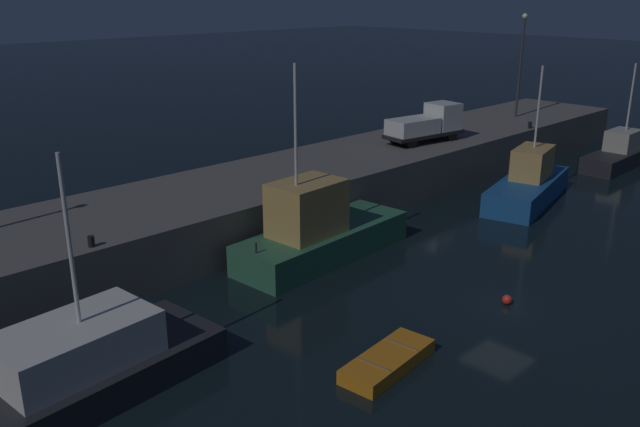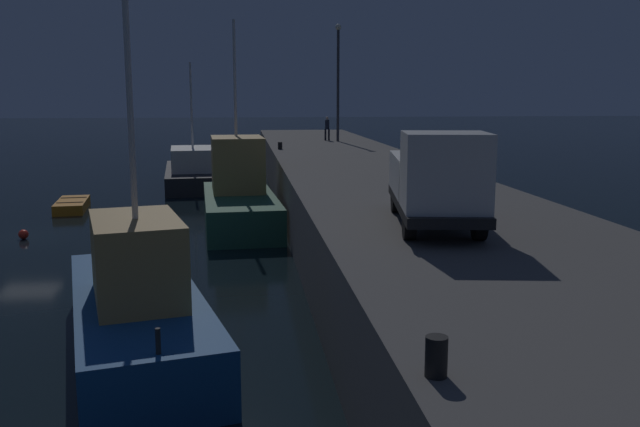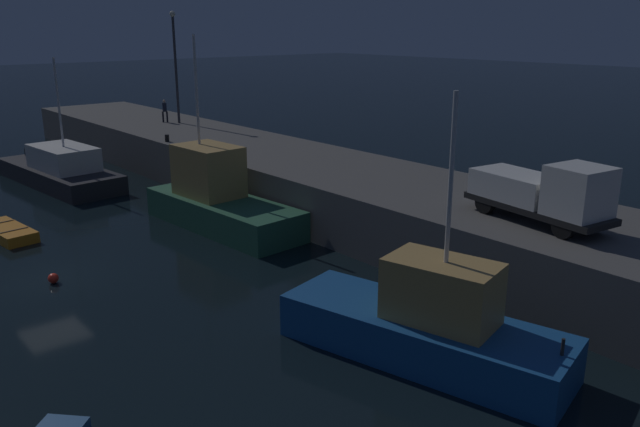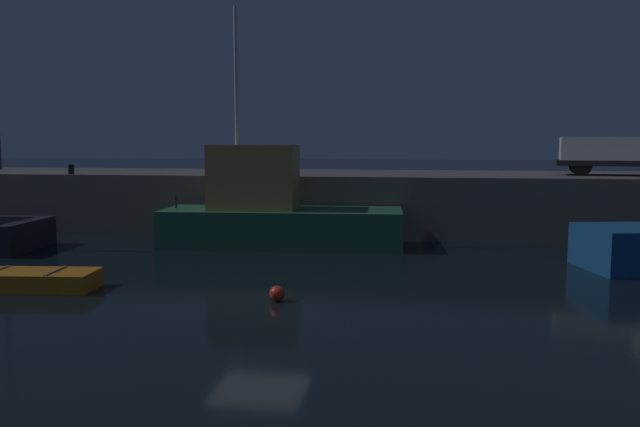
# 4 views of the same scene
# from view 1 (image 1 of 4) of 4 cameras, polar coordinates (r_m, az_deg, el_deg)

# --- Properties ---
(ground_plane) EXTENTS (320.00, 320.00, 0.00)m
(ground_plane) POSITION_cam_1_polar(r_m,az_deg,el_deg) (29.69, 15.27, -7.81)
(ground_plane) COLOR black
(pier_quay) EXTENTS (72.26, 8.07, 2.79)m
(pier_quay) POSITION_cam_1_polar(r_m,az_deg,el_deg) (38.59, -4.57, 1.26)
(pier_quay) COLOR #5B5956
(pier_quay) RESTS_ON ground
(fishing_trawler_red) EXTENTS (9.69, 5.03, 8.47)m
(fishing_trawler_red) POSITION_cam_1_polar(r_m,az_deg,el_deg) (44.39, 17.38, 2.45)
(fishing_trawler_red) COLOR #195193
(fishing_trawler_red) RESTS_ON ground
(fishing_boat_blue) EXTENTS (11.97, 4.68, 8.30)m
(fishing_boat_blue) POSITION_cam_1_polar(r_m,az_deg,el_deg) (23.64, -21.38, -13.02)
(fishing_boat_blue) COLOR #232328
(fishing_boat_blue) RESTS_ON ground
(fishing_boat_white) EXTENTS (8.03, 2.60, 7.68)m
(fishing_boat_white) POSITION_cam_1_polar(r_m,az_deg,el_deg) (55.64, 24.12, 4.64)
(fishing_boat_white) COLOR #232328
(fishing_boat_white) RESTS_ON ground
(fishing_boat_orange) EXTENTS (10.04, 3.86, 9.79)m
(fishing_boat_orange) POSITION_cam_1_polar(r_m,az_deg,el_deg) (33.16, -0.16, -1.56)
(fishing_boat_orange) COLOR #2D6647
(fishing_boat_orange) RESTS_ON ground
(rowboat_white_mid) EXTENTS (4.16, 1.96, 0.58)m
(rowboat_white_mid) POSITION_cam_1_polar(r_m,az_deg,el_deg) (24.54, 5.81, -12.44)
(rowboat_white_mid) COLOR orange
(rowboat_white_mid) RESTS_ON ground
(mooring_buoy_near) EXTENTS (0.42, 0.42, 0.42)m
(mooring_buoy_near) POSITION_cam_1_polar(r_m,az_deg,el_deg) (30.01, 15.68, -7.11)
(mooring_buoy_near) COLOR red
(mooring_buoy_near) RESTS_ON ground
(lamp_post_east) EXTENTS (0.44, 0.44, 8.24)m
(lamp_post_east) POSITION_cam_1_polar(r_m,az_deg,el_deg) (57.71, 16.80, 12.63)
(lamp_post_east) COLOR #38383D
(lamp_post_east) RESTS_ON pier_quay
(utility_truck) EXTENTS (6.19, 2.82, 2.54)m
(utility_truck) POSITION_cam_1_polar(r_m,az_deg,el_deg) (47.01, 9.13, 7.56)
(utility_truck) COLOR black
(utility_truck) RESTS_ON pier_quay
(bollard_west) EXTENTS (0.28, 0.28, 0.51)m
(bollard_west) POSITION_cam_1_polar(r_m,az_deg,el_deg) (53.59, 17.49, 7.22)
(bollard_west) COLOR black
(bollard_west) RESTS_ON pier_quay
(bollard_central) EXTENTS (0.28, 0.28, 0.46)m
(bollard_central) POSITION_cam_1_polar(r_m,az_deg,el_deg) (29.05, -18.96, -2.27)
(bollard_central) COLOR black
(bollard_central) RESTS_ON pier_quay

